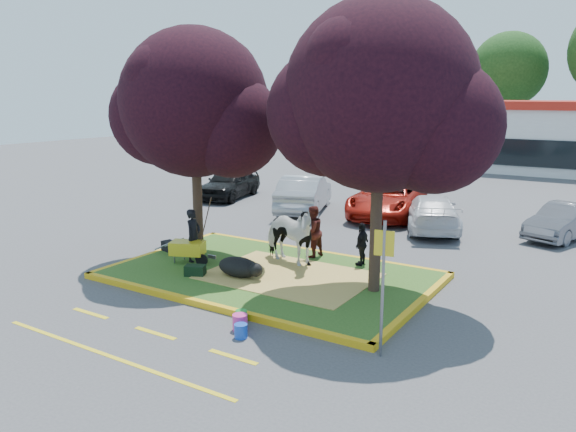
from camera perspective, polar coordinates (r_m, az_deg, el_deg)
The scene contains 32 objects.
ground at distance 15.05m, azimuth -1.86°, elevation -6.30°, with size 90.00×90.00×0.00m, color #424244.
median_island at distance 15.02m, azimuth -1.86°, elevation -6.03°, with size 8.00×5.00×0.15m, color #2E561B.
curb_near at distance 13.09m, azimuth -8.25°, elevation -8.96°, with size 8.30×0.16×0.15m, color gold.
curb_far at distance 17.13m, azimuth 2.97°, elevation -3.74°, with size 8.30×0.16×0.15m, color gold.
curb_left at distance 17.54m, azimuth -13.01°, elevation -3.66°, with size 0.16×5.30×0.15m, color gold.
curb_right at distance 13.31m, azimuth 13.06°, elevation -8.80°, with size 0.16×5.30×0.15m, color gold.
straw_bedding at distance 14.69m, azimuth 0.09°, elevation -6.12°, with size 4.20×3.00×0.01m, color #D3B757.
tree_purple_left at distance 16.28m, azimuth -9.48°, elevation 10.58°, with size 5.06×4.20×6.51m.
tree_purple_right at distance 13.03m, azimuth 9.39°, elevation 11.11°, with size 5.30×4.40×6.82m.
fire_lane_stripe_a at distance 13.44m, azimuth -19.42°, elevation -9.31°, with size 1.10×0.12×0.01m, color yellow.
fire_lane_stripe_b at distance 12.03m, azimuth -13.33°, elevation -11.51°, with size 1.10×0.12×0.01m, color yellow.
fire_lane_stripe_c at distance 10.81m, azimuth -5.60°, elevation -14.06°, with size 1.10×0.12×0.01m, color yellow.
fire_lane_long at distance 11.31m, azimuth -17.76°, elevation -13.37°, with size 6.00×0.10×0.01m, color yellow.
retail_building at distance 40.33m, azimuth 23.72°, elevation 7.60°, with size 20.40×8.40×4.40m.
treeline at distance 49.98m, azimuth 25.13°, elevation 14.49°, with size 46.58×7.80×14.63m.
cow at distance 15.56m, azimuth -0.01°, elevation -1.91°, with size 0.89×1.96×1.66m, color white.
calf at distance 14.64m, azimuth -5.04°, elevation -5.18°, with size 1.20×0.68×0.52m, color black.
handler at distance 16.05m, azimuth -9.59°, elevation -1.95°, with size 0.55×0.36×1.49m, color black.
visitor_a at distance 16.26m, azimuth 2.49°, elevation -1.59°, with size 0.73×0.57×1.50m, color #451713.
visitor_b at distance 15.62m, azimuth 7.52°, elevation -2.83°, with size 0.70×0.29×1.20m, color black.
wheelbarrow at distance 15.94m, azimuth -10.14°, elevation -3.25°, with size 1.65×0.86×0.63m.
gear_bag_dark at distance 17.32m, azimuth -11.83°, elevation -3.04°, with size 0.58×0.32×0.30m, color black.
gear_bag_green at distance 14.92m, azimuth -9.41°, elevation -5.47°, with size 0.52×0.32×0.28m, color black.
sign_post at distance 10.34m, azimuth 9.64°, elevation -5.81°, with size 0.36×0.09×2.59m.
bucket_green at distance 12.24m, azimuth -4.77°, elevation -10.12°, with size 0.25×0.25×0.27m, color #169226.
bucket_pink at distance 11.85m, azimuth -4.90°, elevation -10.70°, with size 0.31×0.31×0.34m, color #E33290.
bucket_blue at distance 11.51m, azimuth -4.82°, elevation -11.56°, with size 0.27×0.27×0.29m, color blue.
car_black at distance 26.63m, azimuth -5.96°, elevation 3.38°, with size 1.69×4.21×1.43m, color black.
car_silver at distance 23.32m, azimuth 1.66°, elevation 2.31°, with size 1.63×4.68×1.54m, color #A1A4A8.
car_red at distance 22.85m, azimuth 10.11°, elevation 1.85°, with size 2.46×5.33×1.48m, color #A6180D.
car_white at distance 20.84m, azimuth 14.39°, elevation 0.36°, with size 1.78×4.38×1.27m, color silver.
car_grey at distance 21.12m, azimuth 26.23°, elevation -0.49°, with size 1.26×3.60×1.19m, color #585A60.
Camera 1 is at (7.99, -11.82, 4.77)m, focal length 35.00 mm.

